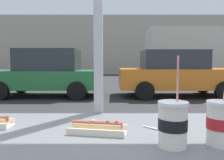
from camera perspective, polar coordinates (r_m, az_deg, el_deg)
name	(u,v)px	position (r m, az deg, el deg)	size (l,w,h in m)	color
ground_plane	(110,93)	(9.32, -0.43, -3.36)	(60.00, 60.00, 0.00)	#2D2D30
sidewalk_strip	(106,157)	(3.09, -1.48, -18.98)	(16.00, 2.80, 0.14)	#B2ADA3
building_facade_far	(111,45)	(23.45, -0.14, 8.81)	(28.00, 1.20, 5.95)	#A89E8E
soda_cup_left	(220,122)	(0.89, 25.81, -9.66)	(0.10, 0.10, 0.31)	silver
soda_cup_right	(173,123)	(0.82, 15.20, -10.58)	(0.10, 0.10, 0.32)	silver
hotdog_tray_far	(98,128)	(0.96, -3.65, -11.94)	(0.25, 0.14, 0.05)	beige
loose_straw	(161,130)	(1.00, 12.39, -12.36)	(0.01, 0.01, 0.19)	white
parked_car_green	(47,73)	(8.81, -16.13, 1.77)	(4.20, 2.01, 1.77)	#236B38
parked_car_orange	(176,73)	(8.79, 15.94, 1.68)	(4.34, 2.01, 1.72)	orange
box_truck	(204,54)	(14.31, 22.34, 6.02)	(6.98, 2.44, 3.21)	beige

